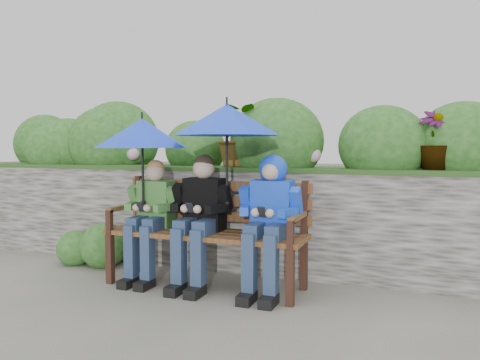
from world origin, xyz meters
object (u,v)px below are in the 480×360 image
at_px(boy_left, 151,213).
at_px(boy_middle, 200,213).
at_px(park_bench, 209,225).
at_px(umbrella_left, 142,133).
at_px(umbrella_right, 227,120).
at_px(boy_right, 269,211).

xyz_separation_m(boy_left, boy_middle, (0.50, -0.01, 0.02)).
relative_size(park_bench, umbrella_left, 2.10).
xyz_separation_m(boy_middle, umbrella_left, (-0.56, -0.02, 0.70)).
xyz_separation_m(umbrella_left, umbrella_right, (0.81, 0.05, 0.11)).
height_order(boy_left, umbrella_right, umbrella_right).
bearing_deg(boy_left, boy_right, 0.38).
distance_m(umbrella_left, umbrella_right, 0.82).
bearing_deg(boy_middle, boy_left, 179.37).
height_order(boy_middle, umbrella_left, umbrella_left).
distance_m(boy_right, umbrella_left, 1.36).
relative_size(boy_middle, umbrella_right, 1.25).
bearing_deg(boy_left, umbrella_left, -155.83).
height_order(park_bench, umbrella_left, umbrella_left).
height_order(park_bench, boy_left, boy_left).
xyz_separation_m(boy_middle, boy_right, (0.63, 0.01, 0.04)).
bearing_deg(umbrella_left, park_bench, 10.28).
distance_m(boy_right, umbrella_right, 0.86).
bearing_deg(park_bench, boy_right, -7.14).
relative_size(boy_left, umbrella_left, 1.31).
bearing_deg(umbrella_left, umbrella_right, 3.86).
bearing_deg(boy_right, umbrella_left, -178.28).
distance_m(park_bench, boy_right, 0.62).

